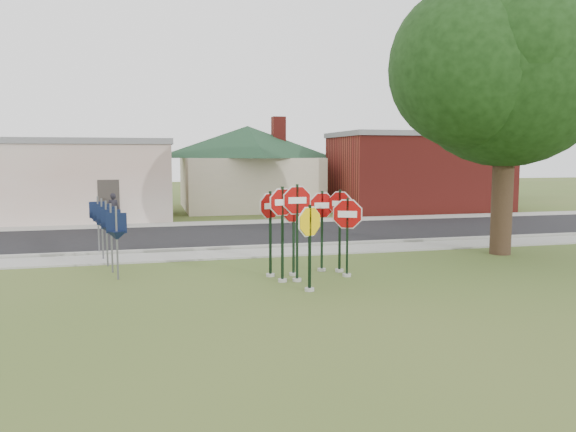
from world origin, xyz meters
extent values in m
plane|color=#3F5921|center=(0.00, 0.00, 0.00)|extent=(120.00, 120.00, 0.00)
cube|color=gray|center=(0.00, 5.50, 0.03)|extent=(60.00, 1.60, 0.06)
cube|color=black|center=(0.00, 10.00, 0.02)|extent=(60.00, 7.00, 0.04)
cube|color=gray|center=(0.00, 14.30, 0.03)|extent=(60.00, 1.60, 0.06)
cube|color=gray|center=(0.00, 6.50, 0.07)|extent=(60.00, 0.20, 0.14)
cylinder|color=#9A9890|center=(-0.33, 1.11, 0.04)|extent=(0.24, 0.24, 0.08)
cube|color=black|center=(-0.33, 1.11, 1.30)|extent=(0.06, 0.05, 2.61)
cylinder|color=white|center=(-0.33, 1.11, 2.18)|extent=(1.06, 0.03, 1.06)
cylinder|color=#8F0808|center=(-0.33, 1.11, 2.18)|extent=(0.98, 0.03, 0.98)
cube|color=white|center=(-0.33, 1.11, 2.18)|extent=(0.49, 0.02, 0.17)
cylinder|color=#9A9890|center=(-0.31, 0.00, 0.04)|extent=(0.24, 0.24, 0.08)
cube|color=black|center=(-0.31, 0.00, 1.08)|extent=(0.08, 0.07, 2.16)
cylinder|color=white|center=(-0.31, 0.00, 1.74)|extent=(0.92, 0.52, 1.04)
cylinder|color=#ECBC08|center=(-0.31, 0.00, 1.74)|extent=(0.85, 0.49, 0.97)
cylinder|color=#9A9890|center=(-0.73, 1.15, 0.04)|extent=(0.24, 0.24, 0.08)
cube|color=black|center=(-0.73, 1.15, 1.27)|extent=(0.07, 0.06, 2.55)
cylinder|color=white|center=(-0.73, 1.15, 2.13)|extent=(0.99, 0.28, 1.02)
cylinder|color=#8F0808|center=(-0.73, 1.15, 2.13)|extent=(0.92, 0.27, 0.94)
cube|color=white|center=(-0.73, 1.15, 2.13)|extent=(0.46, 0.13, 0.16)
cylinder|color=#9A9890|center=(1.17, 1.36, 0.04)|extent=(0.24, 0.24, 0.08)
cube|color=black|center=(1.17, 1.36, 1.10)|extent=(0.07, 0.07, 2.20)
cylinder|color=white|center=(1.17, 1.36, 1.75)|extent=(1.06, 0.45, 1.14)
cylinder|color=#8F0808|center=(1.17, 1.36, 1.75)|extent=(0.98, 0.42, 1.05)
cube|color=white|center=(1.17, 1.36, 1.75)|extent=(0.49, 0.21, 0.18)
cylinder|color=#9A9890|center=(0.71, 2.24, 0.04)|extent=(0.24, 0.24, 0.08)
cube|color=black|center=(0.71, 2.24, 1.17)|extent=(0.06, 0.05, 2.34)
cylinder|color=white|center=(0.71, 2.24, 1.93)|extent=(1.04, 0.04, 1.04)
cylinder|color=#8F0808|center=(0.71, 2.24, 1.93)|extent=(0.96, 0.04, 0.96)
cube|color=white|center=(0.71, 2.24, 1.93)|extent=(0.48, 0.02, 0.17)
cylinder|color=#9A9890|center=(-0.24, 1.85, 0.04)|extent=(0.24, 0.24, 0.08)
cube|color=black|center=(-0.24, 1.85, 1.13)|extent=(0.07, 0.06, 2.26)
cylinder|color=white|center=(-0.24, 1.85, 1.85)|extent=(0.98, 0.16, 0.99)
cylinder|color=#8F0808|center=(-0.24, 1.85, 1.85)|extent=(0.91, 0.16, 0.92)
cube|color=white|center=(-0.24, 1.85, 1.85)|extent=(0.45, 0.08, 0.16)
cylinder|color=#9A9890|center=(1.18, 2.01, 0.04)|extent=(0.24, 0.24, 0.08)
cube|color=black|center=(1.18, 2.01, 1.19)|extent=(0.08, 0.08, 2.38)
cylinder|color=white|center=(1.18, 2.01, 1.99)|extent=(0.76, 0.65, 0.98)
cylinder|color=#8F0808|center=(1.18, 2.01, 1.99)|extent=(0.71, 0.61, 0.91)
cube|color=white|center=(1.18, 2.01, 1.99)|extent=(0.35, 0.30, 0.16)
cylinder|color=#9A9890|center=(-0.90, 1.89, 0.04)|extent=(0.24, 0.24, 0.08)
cube|color=black|center=(-0.90, 1.89, 1.19)|extent=(0.08, 0.07, 2.38)
cylinder|color=white|center=(-0.90, 1.89, 1.98)|extent=(0.89, 0.50, 1.01)
cylinder|color=#8F0808|center=(-0.90, 1.89, 1.98)|extent=(0.82, 0.47, 0.93)
cube|color=white|center=(-0.90, 1.89, 1.98)|extent=(0.41, 0.23, 0.16)
cube|color=#59595E|center=(-5.00, 2.50, 1.00)|extent=(0.05, 0.05, 2.00)
cube|color=black|center=(-5.00, 2.50, 1.55)|extent=(0.55, 0.13, 0.55)
cone|color=black|center=(-5.00, 2.50, 1.20)|extent=(0.65, 0.65, 0.25)
cube|color=#59595E|center=(-5.20, 3.50, 1.00)|extent=(0.05, 0.05, 2.00)
cube|color=black|center=(-5.20, 3.50, 1.55)|extent=(0.55, 0.09, 0.55)
cone|color=black|center=(-5.20, 3.50, 1.20)|extent=(0.62, 0.62, 0.25)
cube|color=#59595E|center=(-5.40, 4.50, 1.00)|extent=(0.05, 0.05, 2.00)
cube|color=black|center=(-5.40, 4.50, 1.55)|extent=(0.55, 0.05, 0.55)
cone|color=black|center=(-5.40, 4.50, 1.20)|extent=(0.58, 0.58, 0.25)
cube|color=#59595E|center=(-5.60, 5.50, 1.00)|extent=(0.05, 0.05, 2.00)
cube|color=black|center=(-5.60, 5.50, 1.55)|extent=(0.55, 0.05, 0.55)
cone|color=black|center=(-5.60, 5.50, 1.20)|extent=(0.58, 0.58, 0.25)
cube|color=#59595E|center=(-5.80, 6.50, 1.00)|extent=(0.05, 0.05, 2.00)
cube|color=black|center=(-5.80, 6.50, 1.55)|extent=(0.55, 0.09, 0.55)
cone|color=black|center=(-5.80, 6.50, 1.20)|extent=(0.62, 0.62, 0.25)
cube|color=silver|center=(-9.00, 18.00, 2.00)|extent=(12.00, 6.00, 4.00)
cube|color=slate|center=(-9.00, 18.00, 4.05)|extent=(12.20, 6.20, 0.30)
cube|color=#332D28|center=(-6.00, 15.02, 1.10)|extent=(1.00, 0.10, 2.20)
cube|color=beige|center=(2.00, 22.00, 1.60)|extent=(8.00, 8.00, 3.20)
pyramid|color=#16321D|center=(2.00, 22.00, 5.20)|extent=(11.60, 11.60, 2.00)
cube|color=maroon|center=(4.00, 22.00, 5.00)|extent=(0.80, 0.80, 1.60)
cube|color=maroon|center=(12.00, 18.50, 2.25)|extent=(10.00, 6.00, 4.50)
cube|color=slate|center=(12.00, 18.50, 4.60)|extent=(10.20, 6.20, 0.30)
cube|color=white|center=(10.00, 15.55, 2.60)|extent=(2.00, 0.08, 0.90)
cylinder|color=black|center=(7.50, 3.50, 2.51)|extent=(0.70, 0.70, 5.02)
sphere|color=black|center=(7.50, 3.50, 6.46)|extent=(6.97, 6.97, 6.97)
cylinder|color=black|center=(22.00, 26.00, 2.00)|extent=(0.50, 0.50, 4.00)
sphere|color=black|center=(22.00, 26.00, 5.60)|extent=(5.60, 5.60, 5.60)
imported|color=black|center=(-5.77, 14.22, 0.83)|extent=(0.57, 0.38, 1.55)
camera|label=1|loc=(-4.14, -13.14, 3.36)|focal=35.00mm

